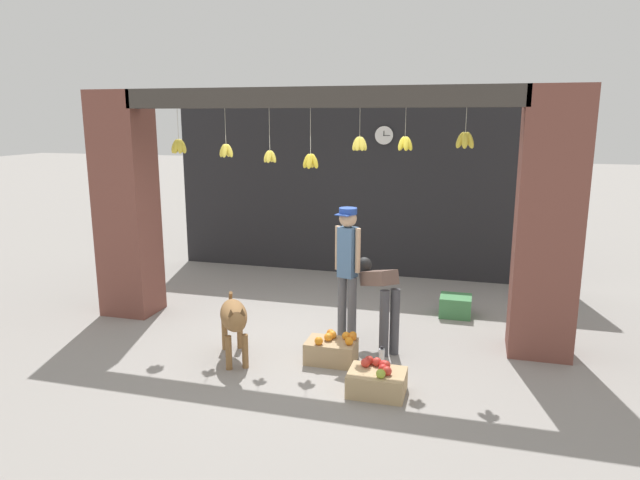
{
  "coord_description": "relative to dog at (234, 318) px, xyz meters",
  "views": [
    {
      "loc": [
        1.9,
        -6.45,
        2.73
      ],
      "look_at": [
        0.0,
        0.47,
        1.16
      ],
      "focal_mm": 32.0,
      "sensor_mm": 36.0,
      "label": 1
    }
  ],
  "objects": [
    {
      "name": "fruit_crate_oranges",
      "position": [
        1.08,
        0.25,
        -0.36
      ],
      "size": [
        0.56,
        0.38,
        0.34
      ],
      "color": "tan",
      "rests_on": "ground_plane"
    },
    {
      "name": "dog",
      "position": [
        0.0,
        0.0,
        0.0
      ],
      "size": [
        0.66,
        1.0,
        0.74
      ],
      "rotation": [
        0.0,
        0.0,
        -1.06
      ],
      "color": "olive",
      "rests_on": "ground_plane"
    },
    {
      "name": "storefront_awning",
      "position": [
        0.63,
        0.97,
        2.38
      ],
      "size": [
        4.82,
        0.29,
        0.96
      ],
      "color": "#3D3833"
    },
    {
      "name": "water_bottle",
      "position": [
        1.66,
        0.13,
        -0.36
      ],
      "size": [
        0.06,
        0.06,
        0.3
      ],
      "color": "silver",
      "rests_on": "ground_plane"
    },
    {
      "name": "ground_plane",
      "position": [
        0.64,
        0.85,
        -0.5
      ],
      "size": [
        60.0,
        60.0,
        0.0
      ],
      "primitive_type": "plane",
      "color": "gray"
    },
    {
      "name": "shop_pillar_right",
      "position": [
        3.35,
        1.15,
        1.03
      ],
      "size": [
        0.7,
        0.6,
        3.06
      ],
      "primitive_type": "cube",
      "color": "brown",
      "rests_on": "ground_plane"
    },
    {
      "name": "shopkeeper",
      "position": [
        1.1,
        0.91,
        0.48
      ],
      "size": [
        0.33,
        0.29,
        1.66
      ],
      "rotation": [
        0.0,
        0.0,
        2.83
      ],
      "color": "#56565B",
      "rests_on": "ground_plane"
    },
    {
      "name": "worker_stooping",
      "position": [
        1.53,
        0.78,
        0.18
      ],
      "size": [
        0.61,
        0.69,
        1.03
      ],
      "rotation": [
        0.0,
        0.0,
        0.68
      ],
      "color": "#424247",
      "rests_on": "ground_plane"
    },
    {
      "name": "shop_back_wall",
      "position": [
        0.64,
        4.03,
        1.03
      ],
      "size": [
        6.72,
        0.12,
        3.06
      ],
      "primitive_type": "cube",
      "color": "#232326",
      "rests_on": "ground_plane"
    },
    {
      "name": "shop_pillar_left",
      "position": [
        -2.07,
        1.15,
        1.03
      ],
      "size": [
        0.7,
        0.6,
        3.06
      ],
      "primitive_type": "cube",
      "color": "brown",
      "rests_on": "ground_plane"
    },
    {
      "name": "fruit_crate_apples",
      "position": [
        1.7,
        -0.36,
        -0.37
      ],
      "size": [
        0.57,
        0.42,
        0.32
      ],
      "color": "tan",
      "rests_on": "ground_plane"
    },
    {
      "name": "produce_box_green",
      "position": [
        2.36,
        2.18,
        -0.36
      ],
      "size": [
        0.43,
        0.39,
        0.28
      ],
      "primitive_type": "cube",
      "color": "#42844C",
      "rests_on": "ground_plane"
    },
    {
      "name": "wall_clock",
      "position": [
        1.02,
        3.95,
        1.91
      ],
      "size": [
        0.32,
        0.03,
        0.32
      ],
      "color": "black"
    }
  ]
}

